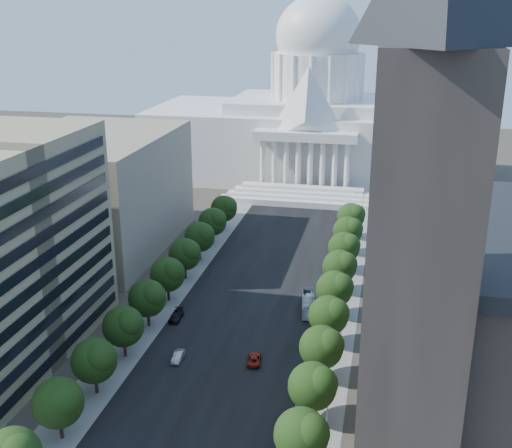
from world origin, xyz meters
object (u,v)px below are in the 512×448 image
Objects in this scene: car_dark_b at (176,316)px; car_silver at (178,356)px; car_red at (254,359)px; city_bus at (308,304)px.

car_silver is at bearing -73.03° from car_dark_b.
car_silver is 16.09m from car_dark_b.
car_silver is 13.89m from car_red.
car_dark_b is at bearing -167.73° from city_bus.
car_red is 23.73m from city_bus.
city_bus reaches higher than car_dark_b.
city_bus reaches higher than car_silver.
car_dark_b is at bearing -41.84° from car_red.
car_red is 0.46× the size of city_bus.
city_bus is at bearing -114.22° from car_red.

